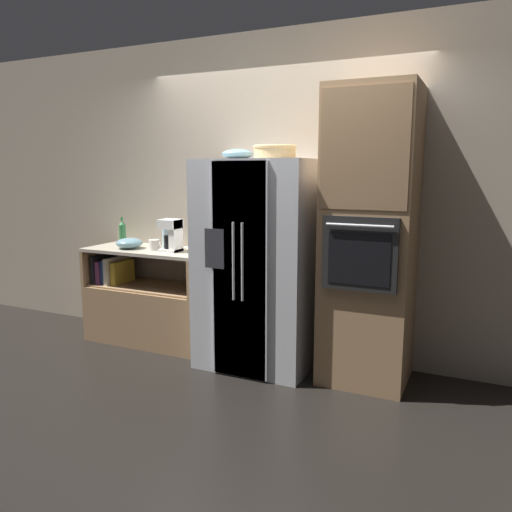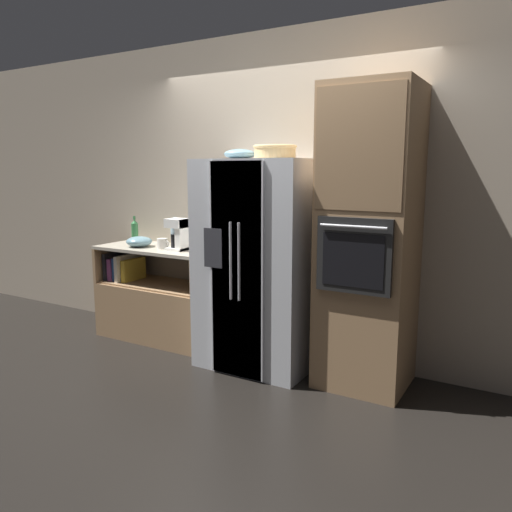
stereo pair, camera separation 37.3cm
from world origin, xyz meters
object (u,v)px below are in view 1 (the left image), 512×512
at_px(refrigerator, 259,264).
at_px(wall_oven, 370,239).
at_px(wicker_basket, 275,151).
at_px(fruit_bowl, 238,154).
at_px(coffee_maker, 172,234).
at_px(mixing_bowl, 129,243).
at_px(bottle_short, 123,232).
at_px(mug, 155,245).
at_px(bottle_tall, 167,235).

bearing_deg(refrigerator, wall_oven, 3.52).
bearing_deg(wicker_basket, fruit_bowl, 174.71).
bearing_deg(coffee_maker, wall_oven, 0.29).
bearing_deg(mixing_bowl, wall_oven, 0.95).
bearing_deg(wicker_basket, coffee_maker, 176.11).
height_order(refrigerator, wall_oven, wall_oven).
bearing_deg(mixing_bowl, bottle_short, 141.13).
bearing_deg(bottle_short, coffee_maker, -12.75).
height_order(wall_oven, mug, wall_oven).
height_order(bottle_tall, bottle_short, bottle_tall).
relative_size(refrigerator, wicker_basket, 5.04).
xyz_separation_m(wicker_basket, coffee_maker, (-1.03, 0.07, -0.72)).
height_order(mixing_bowl, coffee_maker, coffee_maker).
distance_m(refrigerator, coffee_maker, 0.91).
distance_m(bottle_short, coffee_maker, 0.72).
relative_size(wall_oven, mixing_bowl, 9.05).
bearing_deg(fruit_bowl, wicker_basket, -5.29).
relative_size(refrigerator, bottle_short, 6.34).
bearing_deg(bottle_tall, refrigerator, -9.70).
bearing_deg(mixing_bowl, bottle_tall, 26.99).
relative_size(bottle_tall, bottle_short, 1.07).
relative_size(fruit_bowl, coffee_maker, 0.89).
distance_m(wall_oven, mixing_bowl, 2.25).
height_order(refrigerator, fruit_bowl, fruit_bowl).
relative_size(wicker_basket, mug, 2.54).
bearing_deg(coffee_maker, fruit_bowl, -3.18).
distance_m(wall_oven, wicker_basket, 1.00).
relative_size(refrigerator, mug, 12.82).
relative_size(bottle_short, mixing_bowl, 1.10).
xyz_separation_m(wall_oven, mug, (-1.97, -0.02, -0.17)).
height_order(wall_oven, coffee_maker, wall_oven).
distance_m(wall_oven, coffee_maker, 1.78).
xyz_separation_m(fruit_bowl, mixing_bowl, (-1.16, 0.01, -0.81)).
bearing_deg(coffee_maker, mug, -177.87).
height_order(refrigerator, mixing_bowl, refrigerator).
height_order(wall_oven, bottle_tall, wall_oven).
distance_m(mixing_bowl, coffee_maker, 0.48).
bearing_deg(refrigerator, coffee_maker, 177.01).
distance_m(wicker_basket, coffee_maker, 1.26).
bearing_deg(coffee_maker, mixing_bowl, -176.53).
bearing_deg(mug, coffee_maker, 2.13).
bearing_deg(coffee_maker, wicker_basket, -3.89).
bearing_deg(bottle_short, refrigerator, -7.35).
relative_size(wicker_basket, bottle_tall, 1.18).
xyz_separation_m(bottle_tall, bottle_short, (-0.54, 0.03, -0.01)).
xyz_separation_m(bottle_tall, mug, (-0.04, -0.14, -0.08)).
bearing_deg(mug, fruit_bowl, -2.02).
distance_m(refrigerator, wall_oven, 0.94).
distance_m(mug, mixing_bowl, 0.27).
distance_m(wicker_basket, bottle_short, 1.90).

